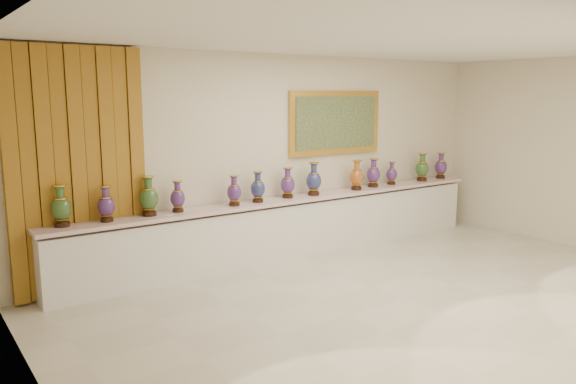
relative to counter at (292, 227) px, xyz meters
The scene contains 17 objects.
ground 2.31m from the counter, 90.00° to the right, with size 8.00×8.00×0.00m, color beige.
room 2.65m from the counter, behind, with size 8.00×8.00×8.00m.
counter is the anchor object (origin of this frame).
vase_0 3.35m from the counter, behind, with size 0.28×0.28×0.49m.
vase_1 2.85m from the counter, behind, with size 0.21×0.21×0.44m.
vase_2 2.33m from the counter, behind, with size 0.30×0.30×0.51m.
vase_3 1.95m from the counter, behind, with size 0.22×0.22×0.41m.
vase_4 1.22m from the counter, behind, with size 0.20×0.20×0.42m.
vase_5 0.91m from the counter, behind, with size 0.27×0.27×0.44m.
vase_6 0.67m from the counter, behind, with size 0.23×0.23×0.45m.
vase_7 0.78m from the counter, ahead, with size 0.30×0.30×0.50m.
vase_8 1.41m from the counter, ahead, with size 0.23×0.23×0.48m.
vase_9 1.79m from the counter, ahead, with size 0.29×0.29×0.48m.
vase_10 2.19m from the counter, ahead, with size 0.21×0.21×0.39m.
vase_11 2.91m from the counter, ahead, with size 0.28×0.28×0.50m.
vase_12 3.41m from the counter, ahead, with size 0.26×0.26×0.48m.
label_card 2.08m from the counter, behind, with size 0.10×0.06×0.00m, color white.
Camera 1 is at (-4.83, -4.40, 2.40)m, focal length 35.00 mm.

